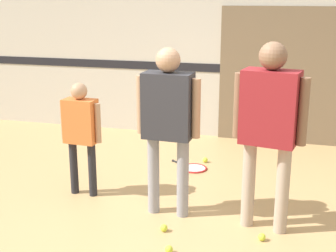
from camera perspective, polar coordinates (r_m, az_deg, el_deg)
ground_plane at (r=4.37m, az=2.00°, el=-12.21°), size 16.00×16.00×0.00m
wall_back at (r=6.79m, az=7.94°, el=11.74°), size 16.00×0.07×3.20m
wall_panel at (r=6.75m, az=17.55°, el=5.64°), size 2.64×0.05×1.90m
person_instructor at (r=4.27m, az=-0.00°, el=1.41°), size 0.61×0.26×1.60m
person_student_left at (r=4.87m, az=-10.58°, el=-0.11°), size 0.45×0.21×1.20m
person_student_right at (r=4.07m, az=12.25°, el=1.02°), size 0.63×0.34×1.68m
racket_spare_on_floor at (r=5.73m, az=3.07°, el=-5.11°), size 0.55×0.43×0.03m
tennis_ball_near_instructor at (r=4.28m, az=-0.50°, el=-12.33°), size 0.07×0.07×0.07m
tennis_ball_by_spare_racket at (r=5.94m, az=4.56°, el=-4.15°), size 0.07×0.07×0.07m
tennis_ball_stray_left at (r=3.96m, az=0.11°, el=-14.81°), size 0.07×0.07×0.07m
tennis_ball_stray_right at (r=4.21m, az=11.37°, el=-13.14°), size 0.07×0.07×0.07m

